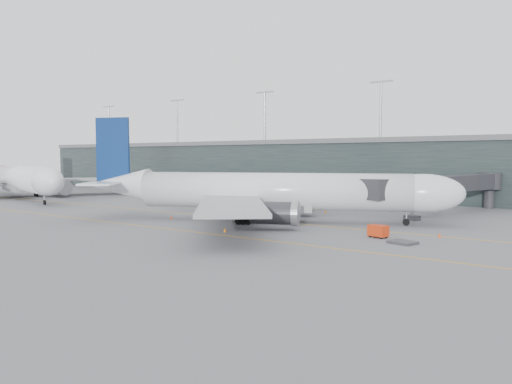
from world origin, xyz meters
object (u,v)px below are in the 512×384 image
Objects in this scene: jet_bridge at (449,184)px; gse_cart at (378,231)px; main_aircraft at (270,192)px; second_aircraft at (19,178)px.

jet_bridge is 35.67m from gse_cart.
gse_cart is at bearing -37.31° from main_aircraft.
second_aircraft is at bearing 156.43° from main_aircraft.
gse_cart is (98.89, -6.64, -4.25)m from second_aircraft.
second_aircraft is 23.56× the size of gse_cart.
jet_bridge is 0.74× the size of second_aircraft.
second_aircraft is (-98.59, -28.74, -0.32)m from jet_bridge.
jet_bridge is at bearing 105.33° from gse_cart.
second_aircraft reaches higher than gse_cart.
gse_cart is (0.29, -35.38, -4.57)m from jet_bridge.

